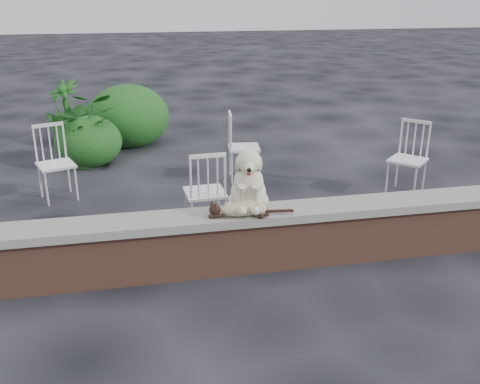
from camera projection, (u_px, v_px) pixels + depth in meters
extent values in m
plane|color=black|center=(299.00, 262.00, 5.26)|extent=(60.00, 60.00, 0.00)
cube|color=brown|center=(300.00, 239.00, 5.17)|extent=(6.00, 0.30, 0.50)
cube|color=slate|center=(301.00, 211.00, 5.07)|extent=(6.20, 0.40, 0.08)
imported|color=#1C4513|center=(85.00, 129.00, 7.95)|extent=(1.04, 0.91, 1.12)
imported|color=#1C4513|center=(65.00, 111.00, 9.21)|extent=(0.84, 0.84, 1.07)
ellipsoid|color=#1C4513|center=(89.00, 142.00, 8.05)|extent=(0.99, 0.91, 0.79)
ellipsoid|color=#1C4513|center=(129.00, 117.00, 9.06)|extent=(1.36, 1.25, 1.08)
ellipsoid|color=#1C4513|center=(108.00, 119.00, 9.56)|extent=(0.95, 0.87, 0.75)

